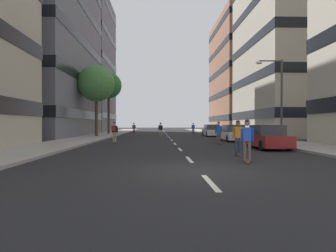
% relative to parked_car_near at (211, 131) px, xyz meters
% --- Properties ---
extents(ground_plane, '(172.59, 172.59, 0.00)m').
position_rel_parked_car_near_xyz_m(ground_plane, '(-5.57, 2.26, -0.70)').
color(ground_plane, black).
extents(sidewalk_left, '(3.97, 79.10, 0.14)m').
position_rel_parked_car_near_xyz_m(sidewalk_left, '(-14.32, 5.86, -0.63)').
color(sidewalk_left, '#9E9991').
rests_on(sidewalk_left, ground_plane).
extents(sidewalk_right, '(3.97, 79.10, 0.14)m').
position_rel_parked_car_near_xyz_m(sidewalk_right, '(3.18, 5.86, -0.63)').
color(sidewalk_right, '#9E9991').
rests_on(sidewalk_right, ground_plane).
extents(lane_markings, '(0.16, 67.20, 0.01)m').
position_rel_parked_car_near_xyz_m(lane_markings, '(-5.57, 4.00, -0.70)').
color(lane_markings, silver).
rests_on(lane_markings, ground_plane).
extents(building_left_mid, '(14.11, 21.48, 32.17)m').
position_rel_parked_car_near_xyz_m(building_left_mid, '(-23.30, 0.89, 15.48)').
color(building_left_mid, slate).
rests_on(building_left_mid, ground_plane).
extents(building_left_far, '(14.11, 16.37, 26.07)m').
position_rel_parked_car_near_xyz_m(building_left_far, '(-23.30, 20.30, 12.43)').
color(building_left_far, slate).
rests_on(building_left_far, ground_plane).
extents(building_right_mid, '(14.11, 16.55, 27.95)m').
position_rel_parked_car_near_xyz_m(building_right_mid, '(12.16, 0.89, 13.36)').
color(building_right_mid, '#BCB29E').
rests_on(building_right_mid, ground_plane).
extents(building_right_far, '(14.11, 18.64, 22.66)m').
position_rel_parked_car_near_xyz_m(building_right_far, '(12.16, 20.30, 10.72)').
color(building_right_far, '#9E6B51').
rests_on(building_right_far, ground_plane).
extents(parked_car_near, '(1.82, 4.40, 1.52)m').
position_rel_parked_car_near_xyz_m(parked_car_near, '(0.00, 0.00, 0.00)').
color(parked_car_near, silver).
rests_on(parked_car_near, ground_plane).
extents(parked_car_mid, '(1.82, 4.40, 1.52)m').
position_rel_parked_car_near_xyz_m(parked_car_mid, '(0.00, -10.18, 0.00)').
color(parked_car_mid, silver).
rests_on(parked_car_mid, ground_plane).
extents(parked_car_far, '(1.82, 4.40, 1.52)m').
position_rel_parked_car_near_xyz_m(parked_car_far, '(0.00, -18.22, 0.00)').
color(parked_car_far, maroon).
rests_on(parked_car_far, ground_plane).
extents(street_tree_near, '(4.42, 4.42, 8.56)m').
position_rel_parked_car_near_xyz_m(street_tree_near, '(-14.32, -1.66, 5.76)').
color(street_tree_near, '#4C3823').
rests_on(street_tree_near, sidewalk_left).
extents(street_tree_mid, '(3.93, 3.93, 9.25)m').
position_rel_parked_car_near_xyz_m(street_tree_mid, '(-14.32, 7.08, 6.67)').
color(street_tree_mid, '#4C3823').
rests_on(street_tree_mid, sidewalk_left).
extents(streetlamp_right, '(2.13, 0.30, 6.50)m').
position_rel_parked_car_near_xyz_m(streetlamp_right, '(2.42, -14.22, 3.44)').
color(streetlamp_right, '#3F3F44').
rests_on(streetlamp_right, sidewalk_right).
extents(skater_0, '(0.56, 0.92, 1.78)m').
position_rel_parked_car_near_xyz_m(skater_0, '(-10.57, -12.25, 0.32)').
color(skater_0, brown).
rests_on(skater_0, ground_plane).
extents(skater_1, '(0.53, 0.90, 1.78)m').
position_rel_parked_car_near_xyz_m(skater_1, '(-2.10, -13.78, 0.29)').
color(skater_1, brown).
rests_on(skater_1, ground_plane).
extents(skater_2, '(0.55, 0.92, 1.78)m').
position_rel_parked_car_near_xyz_m(skater_2, '(-6.57, -1.50, 0.29)').
color(skater_2, brown).
rests_on(skater_2, ground_plane).
extents(skater_3, '(0.56, 0.92, 1.78)m').
position_rel_parked_car_near_xyz_m(skater_3, '(-10.66, 8.73, 0.32)').
color(skater_3, brown).
rests_on(skater_3, ground_plane).
extents(skater_4, '(0.55, 0.92, 1.78)m').
position_rel_parked_car_near_xyz_m(skater_4, '(-2.94, -22.05, 0.29)').
color(skater_4, brown).
rests_on(skater_4, ground_plane).
extents(skater_5, '(0.57, 0.92, 1.78)m').
position_rel_parked_car_near_xyz_m(skater_5, '(-1.41, 7.36, 0.29)').
color(skater_5, brown).
rests_on(skater_5, ground_plane).
extents(skater_6, '(0.57, 0.92, 1.78)m').
position_rel_parked_car_near_xyz_m(skater_6, '(-3.31, -24.63, 0.29)').
color(skater_6, brown).
rests_on(skater_6, ground_plane).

